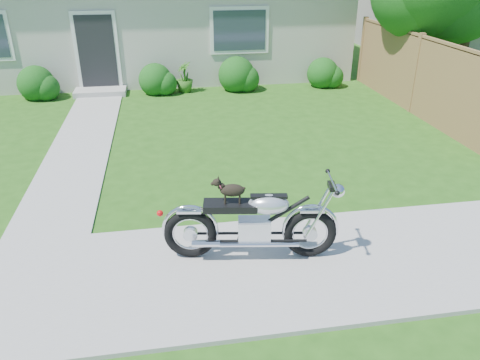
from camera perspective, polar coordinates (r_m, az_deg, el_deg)
name	(u,v)px	position (r m, az deg, el deg)	size (l,w,h in m)	color
ground	(157,278)	(5.87, -10.11, -11.68)	(80.00, 80.00, 0.00)	#235114
sidewalk	(157,277)	(5.85, -10.12, -11.53)	(24.00, 2.20, 0.04)	#9E9B93
walkway	(84,140)	(10.45, -18.53, 4.70)	(1.20, 8.00, 0.03)	#9E9B93
house	(150,2)	(16.74, -10.96, 20.58)	(12.60, 7.03, 4.50)	beige
fence	(416,74)	(12.34, 20.68, 12.00)	(0.12, 6.62, 1.90)	#9A7245
shrub_row	(141,80)	(13.56, -12.03, 11.88)	(11.32, 1.04, 1.04)	#164D14
potted_plant_left	(29,86)	(14.08, -24.37, 10.38)	(0.61, 0.53, 0.68)	#295316
potted_plant_right	(184,77)	(13.61, -6.79, 12.35)	(0.48, 0.48, 0.85)	#2F671C
motorcycle_with_dog	(254,223)	(5.82, 1.76, -5.22)	(2.22, 0.67, 1.10)	black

